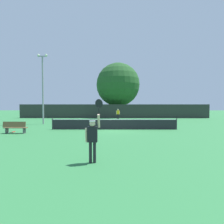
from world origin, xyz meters
TOP-DOWN VIEW (x-y plane):
  - ground_plane at (0.00, 0.00)m, footprint 120.00×120.00m
  - tennis_net at (0.00, 0.00)m, footprint 11.51×0.08m
  - perimeter_fence at (0.00, 14.81)m, footprint 32.98×0.12m
  - player_serving at (-0.87, -9.56)m, footprint 0.67×0.39m
  - player_receiving at (0.62, 11.88)m, footprint 0.57×0.24m
  - tennis_ball at (-1.38, 0.62)m, footprint 0.07×0.07m
  - spare_racket at (-8.43, -1.62)m, footprint 0.28×0.52m
  - courtside_bench at (-7.87, -2.36)m, footprint 1.80×0.44m
  - light_pole at (-8.40, 4.71)m, footprint 1.18×0.28m
  - large_tree at (0.77, 18.58)m, footprint 8.34×8.34m
  - parked_car_near at (-3.57, 20.21)m, footprint 1.93×4.21m
  - parked_car_mid at (1.78, 20.90)m, footprint 2.37×4.39m

SIDE VIEW (x-z plane):
  - ground_plane at x=0.00m, z-range 0.00..0.00m
  - spare_racket at x=-8.43m, z-range 0.00..0.04m
  - tennis_ball at x=-1.38m, z-range 0.00..0.07m
  - courtside_bench at x=-7.87m, z-range 0.01..0.96m
  - tennis_net at x=0.00m, z-range -0.02..1.05m
  - parked_car_near at x=-3.57m, z-range -0.07..1.62m
  - parked_car_mid at x=1.78m, z-range -0.07..1.62m
  - player_receiving at x=0.62m, z-range 0.18..1.80m
  - player_serving at x=-0.87m, z-range -0.15..2.34m
  - perimeter_fence at x=0.00m, z-range 0.00..2.37m
  - light_pole at x=-8.40m, z-range 0.56..8.79m
  - large_tree at x=0.77m, z-range 1.00..11.35m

